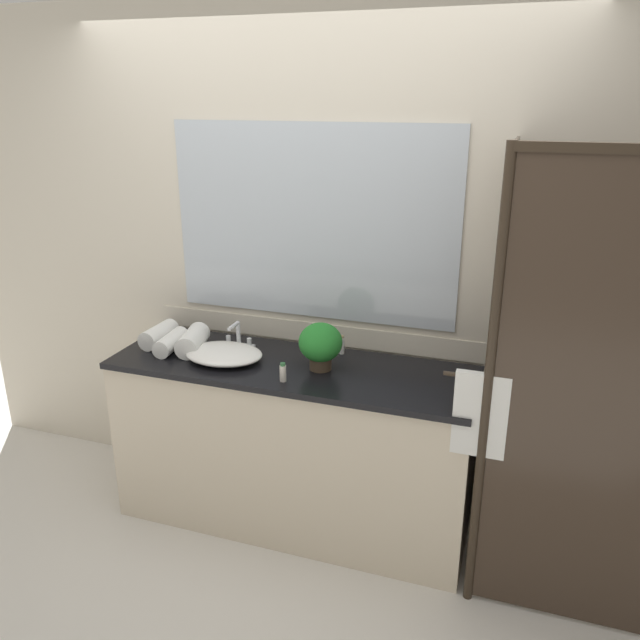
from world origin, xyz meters
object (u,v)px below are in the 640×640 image
faucet (238,339)px  rolled_towel_far_edge (192,341)px  amenity_bottle_body_wash (342,345)px  rolled_towel_near_edge (159,335)px  amenity_bottle_conditioner (283,373)px  sink_basin (224,354)px  potted_plant (321,344)px  rolled_towel_middle (171,342)px

faucet → rolled_towel_far_edge: size_ratio=0.68×
amenity_bottle_body_wash → rolled_towel_near_edge: size_ratio=0.41×
amenity_bottle_conditioner → amenity_bottle_body_wash: size_ratio=0.94×
sink_basin → amenity_bottle_body_wash: 0.60m
faucet → potted_plant: bearing=-13.0°
sink_basin → rolled_towel_far_edge: bearing=167.4°
faucet → amenity_bottle_conditioner: bearing=-38.9°
faucet → potted_plant: size_ratio=0.73×
amenity_bottle_conditioner → rolled_towel_far_edge: rolled_towel_far_edge is taller
amenity_bottle_conditioner → potted_plant: bearing=57.7°
rolled_towel_middle → rolled_towel_far_edge: rolled_towel_far_edge is taller
sink_basin → amenity_bottle_conditioner: (0.37, -0.14, 0.01)m
potted_plant → rolled_towel_far_edge: bearing=-179.6°
sink_basin → amenity_bottle_conditioner: size_ratio=4.38×
amenity_bottle_body_wash → rolled_towel_far_edge: bearing=-163.3°
amenity_bottle_body_wash → rolled_towel_middle: 0.88m
faucet → rolled_towel_middle: size_ratio=0.71×
potted_plant → rolled_towel_far_edge: size_ratio=0.93×
amenity_bottle_body_wash → rolled_towel_middle: (-0.84, -0.25, -0.00)m
amenity_bottle_conditioner → rolled_towel_near_edge: size_ratio=0.39×
amenity_bottle_body_wash → amenity_bottle_conditioner: bearing=-111.6°
potted_plant → amenity_bottle_body_wash: bearing=79.3°
sink_basin → potted_plant: (0.49, 0.05, 0.10)m
sink_basin → amenity_bottle_conditioner: bearing=-20.3°
amenity_bottle_body_wash → potted_plant: bearing=-100.7°
faucet → rolled_towel_near_edge: bearing=-168.7°
amenity_bottle_body_wash → rolled_towel_middle: bearing=-163.7°
rolled_towel_near_edge → rolled_towel_far_edge: bearing=-9.2°
rolled_towel_near_edge → rolled_towel_far_edge: 0.22m
sink_basin → rolled_towel_near_edge: size_ratio=1.69×
amenity_bottle_conditioner → rolled_towel_near_edge: rolled_towel_near_edge is taller
faucet → amenity_bottle_body_wash: bearing=10.7°
amenity_bottle_conditioner → amenity_bottle_body_wash: amenity_bottle_body_wash is taller
sink_basin → rolled_towel_middle: (-0.31, 0.02, 0.01)m
amenity_bottle_conditioner → rolled_towel_far_edge: size_ratio=0.36×
amenity_bottle_conditioner → rolled_towel_middle: size_ratio=0.38×
potted_plant → rolled_towel_middle: potted_plant is taller
sink_basin → potted_plant: potted_plant is taller
rolled_towel_far_edge → faucet: bearing=30.7°
sink_basin → amenity_bottle_conditioner: 0.40m
faucet → rolled_towel_near_edge: faucet is taller
rolled_towel_near_edge → faucet: bearing=11.3°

